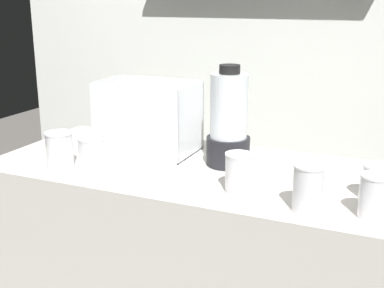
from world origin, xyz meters
The scene contains 10 objects.
counter centered at (0.00, 0.00, 0.45)m, with size 1.40×0.64×0.90m, color beige.
back_wall_unit centered at (0.00, 0.77, 1.26)m, with size 2.60×0.24×2.50m.
carrot_display_bin centered at (-0.23, 0.11, 0.98)m, with size 0.35×0.23×0.27m.
blender_pitcher centered at (0.11, 0.07, 1.05)m, with size 0.15×0.15×0.35m.
juice_cup_beet_far_left centered at (-0.41, -0.19, 0.95)m, with size 0.10×0.10×0.12m.
juice_cup_orange_left centered at (-0.29, -0.18, 0.95)m, with size 0.09×0.09×0.12m.
juice_cup_pomegranate_middle centered at (0.22, -0.16, 0.95)m, with size 0.08×0.08×0.12m.
juice_cup_mango_right centered at (0.44, -0.22, 0.96)m, with size 0.08×0.08×0.13m.
juice_cup_carrot_far_right centered at (0.61, -0.20, 0.95)m, with size 0.08×0.08×0.12m.
juice_cup_beet_rightmost centered at (0.61, -0.06, 0.95)m, with size 0.09×0.09×0.11m.
Camera 1 is at (0.68, -1.54, 1.47)m, focal length 47.79 mm.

